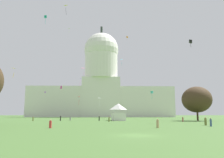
{
  "coord_description": "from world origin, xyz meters",
  "views": [
    {
      "loc": [
        -3.88,
        -25.99,
        2.39
      ],
      "look_at": [
        1.54,
        107.68,
        23.07
      ],
      "focal_mm": 36.31,
      "sensor_mm": 36.0,
      "label": 1
    }
  ],
  "objects_px": {
    "person_red_front_right": "(50,124)",
    "kite_orange_high": "(127,37)",
    "person_olive_edge_east": "(109,119)",
    "kite_red_low": "(79,98)",
    "person_maroon_deep_crowd": "(183,119)",
    "kite_cyan_mid": "(122,61)",
    "event_tent": "(118,112)",
    "person_denim_back_right": "(211,123)",
    "person_black_back_center": "(99,118)",
    "kite_magenta_low": "(61,87)",
    "tree_east_mid": "(197,100)",
    "kite_yellow_high": "(65,7)",
    "person_grey_lawn_far_right": "(70,118)",
    "kite_gold_low": "(15,70)",
    "kite_lime_high": "(69,29)",
    "person_black_near_tree_west": "(60,118)",
    "kite_black_mid": "(190,41)",
    "kite_pink_low": "(84,70)",
    "kite_turquoise_mid": "(45,17)",
    "capitol_building": "(101,85)",
    "kite_turquoise_low": "(152,92)",
    "person_olive_lawn_far_left": "(206,122)",
    "person_olive_mid_right": "(33,119)",
    "kite_green_high": "(91,39)",
    "person_tan_edge_west": "(158,124)",
    "kite_white_low": "(99,99)",
    "kite_violet_low": "(45,92)",
    "kite_blue_mid": "(80,80)"
  },
  "relations": [
    {
      "from": "person_red_front_right",
      "to": "kite_orange_high",
      "type": "xyz_separation_m",
      "value": [
        21.25,
        72.08,
        40.99
      ]
    },
    {
      "from": "person_olive_edge_east",
      "to": "kite_red_low",
      "type": "distance_m",
      "value": 45.4
    },
    {
      "from": "person_maroon_deep_crowd",
      "to": "kite_cyan_mid",
      "type": "height_order",
      "value": "kite_cyan_mid"
    },
    {
      "from": "event_tent",
      "to": "person_maroon_deep_crowd",
      "type": "xyz_separation_m",
      "value": [
        19.25,
        -13.12,
        -2.41
      ]
    },
    {
      "from": "event_tent",
      "to": "person_red_front_right",
      "type": "bearing_deg",
      "value": -112.48
    },
    {
      "from": "person_denim_back_right",
      "to": "person_black_back_center",
      "type": "height_order",
      "value": "person_black_back_center"
    },
    {
      "from": "kite_magenta_low",
      "to": "tree_east_mid",
      "type": "bearing_deg",
      "value": -156.21
    },
    {
      "from": "kite_magenta_low",
      "to": "kite_yellow_high",
      "type": "relative_size",
      "value": 0.33
    },
    {
      "from": "person_grey_lawn_far_right",
      "to": "kite_gold_low",
      "type": "distance_m",
      "value": 28.08
    },
    {
      "from": "kite_magenta_low",
      "to": "kite_gold_low",
      "type": "xyz_separation_m",
      "value": [
        -9.6,
        -18.63,
        2.62
      ]
    },
    {
      "from": "kite_lime_high",
      "to": "person_black_near_tree_west",
      "type": "bearing_deg",
      "value": -129.77
    },
    {
      "from": "kite_orange_high",
      "to": "kite_gold_low",
      "type": "distance_m",
      "value": 66.25
    },
    {
      "from": "kite_black_mid",
      "to": "kite_yellow_high",
      "type": "relative_size",
      "value": 0.66
    },
    {
      "from": "kite_pink_low",
      "to": "kite_gold_low",
      "type": "bearing_deg",
      "value": -176.9
    },
    {
      "from": "kite_turquoise_mid",
      "to": "event_tent",
      "type": "bearing_deg",
      "value": 22.42
    },
    {
      "from": "capitol_building",
      "to": "person_denim_back_right",
      "type": "relative_size",
      "value": 70.22
    },
    {
      "from": "kite_turquoise_low",
      "to": "person_olive_lawn_far_left",
      "type": "bearing_deg",
      "value": 118.63
    },
    {
      "from": "capitol_building",
      "to": "person_olive_mid_right",
      "type": "height_order",
      "value": "capitol_building"
    },
    {
      "from": "person_olive_lawn_far_left",
      "to": "kite_green_high",
      "type": "bearing_deg",
      "value": -64.86
    },
    {
      "from": "person_tan_edge_west",
      "to": "kite_lime_high",
      "type": "bearing_deg",
      "value": 15.67
    },
    {
      "from": "person_black_near_tree_west",
      "to": "person_tan_edge_west",
      "type": "bearing_deg",
      "value": -66.88
    },
    {
      "from": "capitol_building",
      "to": "person_black_back_center",
      "type": "distance_m",
      "value": 100.91
    },
    {
      "from": "kite_red_low",
      "to": "kite_turquoise_low",
      "type": "bearing_deg",
      "value": -42.96
    },
    {
      "from": "event_tent",
      "to": "kite_turquoise_mid",
      "type": "height_order",
      "value": "kite_turquoise_mid"
    },
    {
      "from": "person_black_back_center",
      "to": "kite_white_low",
      "type": "bearing_deg",
      "value": 155.3
    },
    {
      "from": "tree_east_mid",
      "to": "kite_green_high",
      "type": "bearing_deg",
      "value": 118.23
    },
    {
      "from": "person_grey_lawn_far_right",
      "to": "kite_pink_low",
      "type": "bearing_deg",
      "value": 106.85
    },
    {
      "from": "person_grey_lawn_far_right",
      "to": "kite_pink_low",
      "type": "xyz_separation_m",
      "value": [
        5.69,
        -12.77,
        15.77
      ]
    },
    {
      "from": "person_olive_lawn_far_left",
      "to": "kite_violet_low",
      "type": "distance_m",
      "value": 90.03
    },
    {
      "from": "person_denim_back_right",
      "to": "kite_orange_high",
      "type": "bearing_deg",
      "value": -85.0
    },
    {
      "from": "event_tent",
      "to": "kite_turquoise_mid",
      "type": "distance_m",
      "value": 40.87
    },
    {
      "from": "person_black_near_tree_west",
      "to": "person_grey_lawn_far_right",
      "type": "relative_size",
      "value": 1.07
    },
    {
      "from": "person_maroon_deep_crowd",
      "to": "kite_orange_high",
      "type": "bearing_deg",
      "value": 45.0
    },
    {
      "from": "person_olive_mid_right",
      "to": "kite_blue_mid",
      "type": "relative_size",
      "value": 0.39
    },
    {
      "from": "kite_lime_high",
      "to": "kite_gold_low",
      "type": "bearing_deg",
      "value": -138.37
    },
    {
      "from": "person_black_near_tree_west",
      "to": "kite_turquoise_mid",
      "type": "bearing_deg",
      "value": -103.76
    },
    {
      "from": "kite_cyan_mid",
      "to": "kite_black_mid",
      "type": "height_order",
      "value": "kite_cyan_mid"
    },
    {
      "from": "kite_pink_low",
      "to": "person_olive_edge_east",
      "type": "bearing_deg",
      "value": -17.16
    },
    {
      "from": "person_denim_back_right",
      "to": "person_grey_lawn_far_right",
      "type": "relative_size",
      "value": 0.98
    },
    {
      "from": "event_tent",
      "to": "kite_red_low",
      "type": "height_order",
      "value": "kite_red_low"
    },
    {
      "from": "kite_pink_low",
      "to": "kite_blue_mid",
      "type": "distance_m",
      "value": 57.69
    },
    {
      "from": "person_tan_edge_west",
      "to": "kite_pink_low",
      "type": "height_order",
      "value": "kite_pink_low"
    },
    {
      "from": "kite_yellow_high",
      "to": "person_grey_lawn_far_right",
      "type": "bearing_deg",
      "value": 101.08
    },
    {
      "from": "tree_east_mid",
      "to": "person_olive_mid_right",
      "type": "relative_size",
      "value": 7.91
    },
    {
      "from": "kite_black_mid",
      "to": "person_denim_back_right",
      "type": "bearing_deg",
      "value": -3.59
    },
    {
      "from": "tree_east_mid",
      "to": "kite_violet_low",
      "type": "relative_size",
      "value": 15.3
    },
    {
      "from": "kite_gold_low",
      "to": "capitol_building",
      "type": "bearing_deg",
      "value": 4.08
    },
    {
      "from": "person_maroon_deep_crowd",
      "to": "person_black_back_center",
      "type": "distance_m",
      "value": 28.58
    },
    {
      "from": "kite_orange_high",
      "to": "person_black_near_tree_west",
      "type": "bearing_deg",
      "value": -79.76
    },
    {
      "from": "event_tent",
      "to": "kite_black_mid",
      "type": "xyz_separation_m",
      "value": [
        19.59,
        -21.55,
        20.02
      ]
    }
  ]
}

